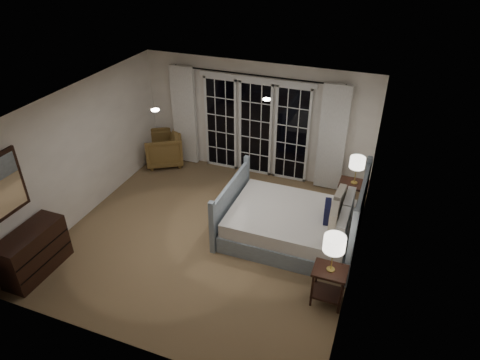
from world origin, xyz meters
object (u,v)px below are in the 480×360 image
(nightstand_left, at_px, (329,281))
(lamp_right, at_px, (357,163))
(lamp_left, at_px, (334,244))
(nightstand_right, at_px, (352,194))
(bed, at_px, (293,224))
(dresser, at_px, (34,252))
(armchair, at_px, (164,149))

(nightstand_left, distance_m, lamp_right, 2.50)
(lamp_left, bearing_deg, nightstand_right, 90.39)
(bed, height_order, lamp_left, bed)
(dresser, bearing_deg, armchair, 88.09)
(nightstand_left, xyz_separation_m, lamp_left, (0.00, 0.00, 0.69))
(bed, bearing_deg, lamp_left, -55.82)
(nightstand_right, xyz_separation_m, lamp_right, (0.00, -0.00, 0.66))
(lamp_right, height_order, armchair, lamp_right)
(bed, xyz_separation_m, nightstand_right, (0.84, 1.15, 0.12))
(armchair, bearing_deg, nightstand_right, 52.49)
(armchair, distance_m, dresser, 3.90)
(armchair, height_order, dresser, dresser)
(nightstand_left, distance_m, dresser, 4.61)
(bed, relative_size, nightstand_left, 3.62)
(lamp_right, height_order, dresser, lamp_right)
(armchair, bearing_deg, lamp_left, 25.40)
(lamp_left, distance_m, dresser, 4.66)
(nightstand_left, xyz_separation_m, armchair, (-4.37, 2.90, -0.04))
(lamp_left, distance_m, armchair, 5.29)
(nightstand_left, bearing_deg, nightstand_right, 90.39)
(nightstand_left, bearing_deg, lamp_right, 90.39)
(nightstand_right, relative_size, lamp_right, 1.27)
(nightstand_right, bearing_deg, nightstand_left, -89.61)
(nightstand_left, relative_size, lamp_right, 1.17)
(lamp_left, relative_size, armchair, 0.72)
(nightstand_left, relative_size, lamp_left, 1.06)
(bed, distance_m, lamp_right, 1.62)
(nightstand_right, bearing_deg, lamp_right, -90.00)
(nightstand_left, relative_size, nightstand_right, 0.92)
(nightstand_right, bearing_deg, dresser, -142.76)
(lamp_right, bearing_deg, bed, -126.03)
(nightstand_left, height_order, nightstand_right, nightstand_right)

